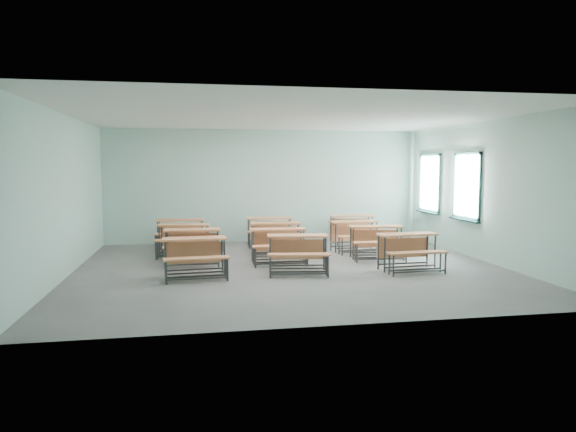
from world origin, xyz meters
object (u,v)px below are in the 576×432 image
desk_unit_r1c1 (279,240)px  desk_unit_r3c2 (353,224)px  desk_unit_r0c1 (298,248)px  desk_unit_r2c1 (276,233)px  desk_unit_r1c2 (377,237)px  desk_unit_r2c2 (356,231)px  desk_unit_r3c1 (270,227)px  desk_unit_r1c0 (192,241)px  desk_unit_r0c2 (409,246)px  desk_unit_r0c0 (195,251)px  desk_unit_r3c0 (180,229)px  desk_unit_r2c0 (183,235)px

desk_unit_r1c1 → desk_unit_r3c2: bearing=47.4°
desk_unit_r0c1 → desk_unit_r2c1: same height
desk_unit_r0c1 → desk_unit_r1c1: size_ratio=1.07×
desk_unit_r1c2 → desk_unit_r2c2: same height
desk_unit_r3c1 → desk_unit_r3c2: 2.42m
desk_unit_r2c2 → desk_unit_r1c2: bearing=-88.0°
desk_unit_r1c0 → desk_unit_r1c1: bearing=-6.3°
desk_unit_r0c2 → desk_unit_r1c0: same height
desk_unit_r0c0 → desk_unit_r0c2: size_ratio=1.02×
desk_unit_r1c2 → desk_unit_r2c2: (-0.17, 1.11, 0.00)m
desk_unit_r3c2 → desk_unit_r1c2: bearing=-93.4°
desk_unit_r3c0 → desk_unit_r0c1: bearing=-51.0°
desk_unit_r0c0 → desk_unit_r0c2: (4.38, -0.12, 0.00)m
desk_unit_r3c0 → desk_unit_r1c1: bearing=-43.2°
desk_unit_r2c0 → desk_unit_r2c1: bearing=5.1°
desk_unit_r0c0 → desk_unit_r2c0: same height
desk_unit_r0c1 → desk_unit_r1c1: 1.13m
desk_unit_r1c2 → desk_unit_r2c1: bearing=160.0°
desk_unit_r0c2 → desk_unit_r2c1: (-2.41, 2.51, 0.00)m
desk_unit_r0c0 → desk_unit_r1c2: bearing=12.7°
desk_unit_r1c0 → desk_unit_r2c1: same height
desk_unit_r2c0 → desk_unit_r3c1: bearing=35.0°
desk_unit_r1c2 → desk_unit_r0c1: bearing=-144.0°
desk_unit_r3c0 → desk_unit_r3c2: size_ratio=1.03×
desk_unit_r1c1 → desk_unit_r0c2: bearing=-26.0°
desk_unit_r2c0 → desk_unit_r3c0: size_ratio=1.02×
desk_unit_r3c0 → desk_unit_r1c0: bearing=-77.0°
desk_unit_r1c1 → desk_unit_r3c2: same height
desk_unit_r1c1 → desk_unit_r2c0: bearing=150.0°
desk_unit_r0c2 → desk_unit_r3c2: size_ratio=1.02×
desk_unit_r0c1 → desk_unit_r2c0: (-2.34, 2.38, 0.00)m
desk_unit_r1c1 → desk_unit_r3c1: size_ratio=0.98×
desk_unit_r0c0 → desk_unit_r3c2: (4.41, 3.87, 0.00)m
desk_unit_r1c0 → desk_unit_r2c2: bearing=14.7°
desk_unit_r0c2 → desk_unit_r2c2: (-0.35, 2.52, 0.00)m
desk_unit_r1c0 → desk_unit_r2c2: size_ratio=0.95×
desk_unit_r2c1 → desk_unit_r3c0: bearing=160.3°
desk_unit_r2c0 → desk_unit_r3c0: same height
desk_unit_r1c2 → desk_unit_r3c0: same height
desk_unit_r1c2 → desk_unit_r3c2: bearing=91.3°
desk_unit_r0c0 → desk_unit_r3c2: same height
desk_unit_r0c2 → desk_unit_r1c0: size_ratio=1.02×
desk_unit_r3c0 → desk_unit_r1c2: bearing=-22.5°
desk_unit_r2c2 → desk_unit_r1c0: bearing=-173.1°
desk_unit_r0c1 → desk_unit_r3c1: 3.61m
desk_unit_r2c1 → desk_unit_r3c1: same height
desk_unit_r0c1 → desk_unit_r3c1: (-0.06, 3.61, 0.00)m
desk_unit_r0c1 → desk_unit_r0c2: size_ratio=1.05×
desk_unit_r0c0 → desk_unit_r2c0: bearing=92.1°
desk_unit_r0c0 → desk_unit_r1c2: (4.19, 1.30, 0.00)m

